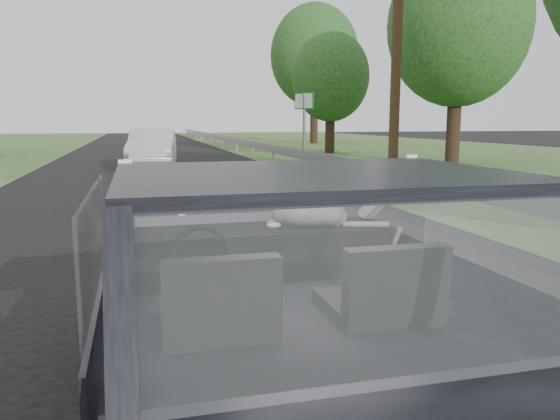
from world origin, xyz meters
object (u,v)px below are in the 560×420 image
cat (310,213)px  utility_pole (398,22)px  other_car (153,149)px  highway_sign (304,127)px  subject_car (288,304)px

cat → utility_pole: size_ratio=0.07×
other_car → utility_pole: utility_pole is taller
cat → highway_sign: size_ratio=0.21×
subject_car → cat: (0.30, 0.58, 0.36)m
highway_sign → utility_pole: 8.03m
subject_car → highway_sign: bearing=72.6°
subject_car → other_car: bearing=90.6°
subject_car → other_car: size_ratio=0.96×
cat → highway_sign: (5.57, 18.12, 0.28)m
highway_sign → utility_pole: (0.24, -7.51, 2.85)m
other_car → highway_sign: 6.42m
subject_car → utility_pole: size_ratio=0.47×
highway_sign → cat: bearing=-131.7°
subject_car → highway_sign: (5.87, 18.70, 0.64)m
other_car → cat: bearing=-82.3°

